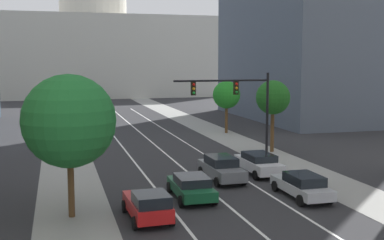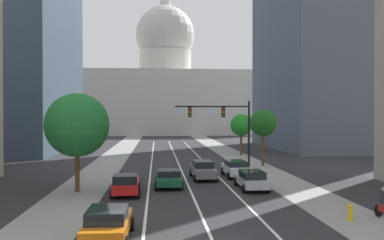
% 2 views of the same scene
% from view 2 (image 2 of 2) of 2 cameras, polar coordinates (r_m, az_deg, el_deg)
% --- Properties ---
extents(ground_plane, '(400.00, 400.00, 0.00)m').
position_cam_2_polar(ground_plane, '(56.99, -2.36, -4.89)').
color(ground_plane, '#2B2B2D').
extents(sidewalk_left, '(3.88, 130.00, 0.01)m').
position_cam_2_polar(sidewalk_left, '(52.27, -11.05, -5.41)').
color(sidewalk_left, gray).
rests_on(sidewalk_left, ground).
extents(sidewalk_right, '(3.88, 130.00, 0.01)m').
position_cam_2_polar(sidewalk_right, '(53.02, 6.69, -5.31)').
color(sidewalk_right, gray).
rests_on(sidewalk_right, ground).
extents(lane_stripe_left, '(0.16, 90.00, 0.01)m').
position_cam_2_polar(lane_stripe_left, '(42.04, -5.69, -6.89)').
color(lane_stripe_left, white).
rests_on(lane_stripe_left, ground).
extents(lane_stripe_center, '(0.16, 90.00, 0.01)m').
position_cam_2_polar(lane_stripe_center, '(42.11, -1.47, -6.88)').
color(lane_stripe_center, white).
rests_on(lane_stripe_center, ground).
extents(lane_stripe_right, '(0.16, 90.00, 0.01)m').
position_cam_2_polar(lane_stripe_right, '(42.40, 2.71, -6.83)').
color(lane_stripe_right, white).
rests_on(lane_stripe_right, ground).
extents(office_tower_far_left, '(19.62, 28.33, 36.89)m').
position_cam_2_polar(office_tower_far_left, '(71.13, -24.47, 11.12)').
color(office_tower_far_left, '#334251').
rests_on(office_tower_far_left, ground).
extents(capitol_building, '(53.25, 26.71, 38.56)m').
position_cam_2_polar(capitol_building, '(121.84, -3.68, 4.02)').
color(capitol_building, beige).
rests_on(capitol_building, ground).
extents(car_orange, '(2.10, 4.53, 1.50)m').
position_cam_2_polar(car_orange, '(19.29, -11.46, -13.75)').
color(car_orange, orange).
rests_on(car_orange, ground).
extents(car_gray, '(2.09, 4.76, 1.58)m').
position_cam_2_polar(car_gray, '(36.35, 1.51, -6.81)').
color(car_gray, slate).
rests_on(car_gray, ground).
extents(car_red, '(2.09, 4.16, 1.55)m').
position_cam_2_polar(car_red, '(29.43, -9.07, -8.67)').
color(car_red, red).
rests_on(car_red, ground).
extents(car_green, '(2.15, 4.49, 1.36)m').
position_cam_2_polar(car_green, '(32.48, -3.21, -7.89)').
color(car_green, '#14512D').
rests_on(car_green, ground).
extents(car_white, '(2.11, 4.70, 1.45)m').
position_cam_2_polar(car_white, '(37.81, 6.01, -6.58)').
color(car_white, silver).
rests_on(car_white, ground).
extents(car_silver, '(1.98, 4.73, 1.42)m').
position_cam_2_polar(car_silver, '(31.77, 8.15, -8.05)').
color(car_silver, '#B2B5BA').
rests_on(car_silver, ground).
extents(traffic_signal_mast, '(7.30, 0.39, 6.93)m').
position_cam_2_polar(traffic_signal_mast, '(40.20, 4.73, -0.22)').
color(traffic_signal_mast, black).
rests_on(traffic_signal_mast, ground).
extents(fire_hydrant, '(0.26, 0.35, 0.91)m').
position_cam_2_polar(fire_hydrant, '(23.87, 20.88, -11.73)').
color(fire_hydrant, yellow).
rests_on(fire_hydrant, ground).
extents(cyclist, '(0.38, 1.70, 1.72)m').
position_cam_2_polar(cyclist, '(24.81, 24.87, -10.36)').
color(cyclist, black).
rests_on(cyclist, ground).
extents(street_tree_mid_right, '(2.93, 2.93, 6.18)m').
position_cam_2_polar(street_tree_mid_right, '(45.78, 9.72, -0.42)').
color(street_tree_mid_right, '#51381E').
rests_on(street_tree_mid_right, ground).
extents(street_tree_near_right, '(2.99, 2.99, 5.66)m').
position_cam_2_polar(street_tree_near_right, '(57.33, 6.76, -0.72)').
color(street_tree_near_right, '#51381E').
rests_on(street_tree_near_right, ground).
extents(street_tree_mid_left, '(4.63, 4.63, 7.16)m').
position_cam_2_polar(street_tree_mid_left, '(31.09, -15.48, -0.68)').
color(street_tree_mid_left, '#51381E').
rests_on(street_tree_mid_left, ground).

